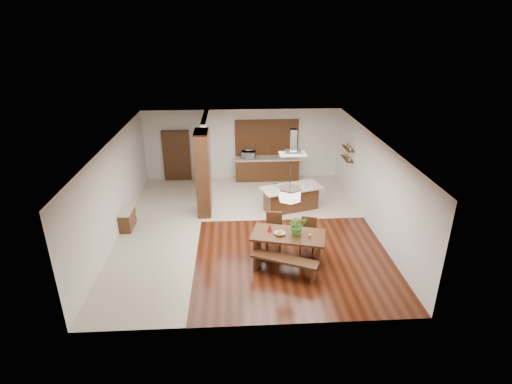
{
  "coord_description": "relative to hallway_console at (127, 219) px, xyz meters",
  "views": [
    {
      "loc": [
        -0.37,
        -11.37,
        6.17
      ],
      "look_at": [
        0.3,
        0.0,
        1.25
      ],
      "focal_mm": 28.0,
      "sensor_mm": 36.0,
      "label": 1
    }
  ],
  "objects": [
    {
      "name": "fruit_bowl",
      "position": [
        4.64,
        -2.16,
        0.54
      ],
      "size": [
        0.37,
        0.37,
        0.07
      ],
      "primitive_type": "imported",
      "rotation": [
        0.0,
        0.0,
        0.39
      ],
      "color": "beige",
      "rests_on": "dining_table"
    },
    {
      "name": "dining_table",
      "position": [
        4.88,
        -2.14,
        0.29
      ],
      "size": [
        2.16,
        1.46,
        0.82
      ],
      "rotation": [
        0.0,
        0.0,
        -0.26
      ],
      "color": "#321B0D",
      "rests_on": "ground"
    },
    {
      "name": "tile_hallway",
      "position": [
        1.06,
        -0.2,
        -0.31
      ],
      "size": [
        2.5,
        9.0,
        0.01
      ],
      "primitive_type": "cube",
      "color": "beige",
      "rests_on": "ground"
    },
    {
      "name": "range_hood",
      "position": [
        5.41,
        1.08,
        2.15
      ],
      "size": [
        0.9,
        0.55,
        0.87
      ],
      "primitive_type": null,
      "color": "silver",
      "rests_on": "room_shell"
    },
    {
      "name": "tile_kitchen",
      "position": [
        5.06,
        2.3,
        -0.31
      ],
      "size": [
        5.5,
        4.0,
        0.01
      ],
      "primitive_type": "cube",
      "color": "beige",
      "rests_on": "ground"
    },
    {
      "name": "island_cup",
      "position": [
        5.83,
        0.95,
        0.6
      ],
      "size": [
        0.16,
        0.16,
        0.11
      ],
      "primitive_type": "imported",
      "rotation": [
        0.0,
        0.0,
        -0.2
      ],
      "color": "silver",
      "rests_on": "kitchen_island"
    },
    {
      "name": "pendant_lantern",
      "position": [
        4.88,
        -2.14,
        1.93
      ],
      "size": [
        0.64,
        0.64,
        1.31
      ],
      "primitive_type": null,
      "color": "#FFEBC3",
      "rests_on": "room_shell"
    },
    {
      "name": "shelf_upper",
      "position": [
        7.68,
        2.4,
        1.49
      ],
      "size": [
        0.26,
        0.9,
        0.04
      ],
      "primitive_type": "cube",
      "color": "#321B0D",
      "rests_on": "room_shell"
    },
    {
      "name": "partition_pier",
      "position": [
        2.41,
        1.0,
        1.14
      ],
      "size": [
        0.45,
        1.0,
        2.9
      ],
      "primitive_type": "cube",
      "color": "#321B0D",
      "rests_on": "ground"
    },
    {
      "name": "hallway_doorway",
      "position": [
        1.11,
        4.2,
        0.74
      ],
      "size": [
        1.1,
        0.2,
        2.1
      ],
      "primitive_type": "cube",
      "color": "#321B0D",
      "rests_on": "ground"
    },
    {
      "name": "room_shell",
      "position": [
        3.81,
        -0.2,
        1.75
      ],
      "size": [
        9.0,
        9.04,
        2.92
      ],
      "color": "#321309",
      "rests_on": "ground"
    },
    {
      "name": "kitchen_window",
      "position": [
        4.81,
        4.26,
        1.44
      ],
      "size": [
        2.6,
        0.08,
        1.5
      ],
      "primitive_type": "cube",
      "color": "#A06C30",
      "rests_on": "room_shell"
    },
    {
      "name": "kitchen_island",
      "position": [
        5.41,
        1.07,
        0.13
      ],
      "size": [
        2.27,
        1.49,
        0.86
      ],
      "rotation": [
        0.0,
        0.0,
        0.3
      ],
      "color": "#321B0D",
      "rests_on": "ground"
    },
    {
      "name": "shelf_lower",
      "position": [
        7.68,
        2.4,
        1.08
      ],
      "size": [
        0.26,
        0.9,
        0.04
      ],
      "primitive_type": "cube",
      "color": "#321B0D",
      "rests_on": "room_shell"
    },
    {
      "name": "foliage_plant",
      "position": [
        5.11,
        -2.17,
        0.79
      ],
      "size": [
        0.56,
        0.5,
        0.57
      ],
      "primitive_type": "imported",
      "rotation": [
        0.0,
        0.0,
        0.12
      ],
      "color": "#387A28",
      "rests_on": "dining_table"
    },
    {
      "name": "dining_chair_left",
      "position": [
        4.56,
        -1.43,
        0.21
      ],
      "size": [
        0.52,
        0.52,
        1.05
      ],
      "primitive_type": null,
      "rotation": [
        0.0,
        0.0,
        -0.12
      ],
      "color": "#321B0D",
      "rests_on": "ground"
    },
    {
      "name": "microwave",
      "position": [
        4.05,
        3.99,
        0.79
      ],
      "size": [
        0.6,
        0.45,
        0.3
      ],
      "primitive_type": "imported",
      "rotation": [
        0.0,
        0.0,
        -0.17
      ],
      "color": "#B2B4BA",
      "rests_on": "rear_counter"
    },
    {
      "name": "soffit_band",
      "position": [
        3.81,
        -0.2,
        2.57
      ],
      "size": [
        8.0,
        9.0,
        0.02
      ],
      "primitive_type": "cube",
      "color": "#3C1C0F",
      "rests_on": "room_shell"
    },
    {
      "name": "dining_bench",
      "position": [
        4.7,
        -2.83,
        -0.07
      ],
      "size": [
        1.77,
        1.09,
        0.5
      ],
      "primitive_type": null,
      "rotation": [
        0.0,
        0.0,
        -0.43
      ],
      "color": "#321B0D",
      "rests_on": "ground"
    },
    {
      "name": "dining_chair_right",
      "position": [
        5.51,
        -1.68,
        0.18
      ],
      "size": [
        0.54,
        0.54,
        1.0
      ],
      "primitive_type": null,
      "rotation": [
        0.0,
        0.0,
        -0.27
      ],
      "color": "#321B0D",
      "rests_on": "ground"
    },
    {
      "name": "partition_stub",
      "position": [
        2.41,
        3.1,
        1.14
      ],
      "size": [
        0.18,
        2.4,
        2.9
      ],
      "primitive_type": "cube",
      "color": "silver",
      "rests_on": "ground"
    },
    {
      "name": "hallway_console",
      "position": [
        0.0,
        0.0,
        0.0
      ],
      "size": [
        0.37,
        0.88,
        0.63
      ],
      "primitive_type": "cube",
      "color": "#321B0D",
      "rests_on": "ground"
    },
    {
      "name": "gold_ornament",
      "position": [
        5.42,
        -2.38,
        0.56
      ],
      "size": [
        0.09,
        0.09,
        0.1
      ],
      "primitive_type": "cylinder",
      "rotation": [
        0.0,
        0.0,
        0.29
      ],
      "color": "gold",
      "rests_on": "dining_table"
    },
    {
      "name": "napkin_cone",
      "position": [
        4.38,
        -1.94,
        0.62
      ],
      "size": [
        0.15,
        0.15,
        0.22
      ],
      "primitive_type": "cone",
      "rotation": [
        0.0,
        0.0,
        0.05
      ],
      "color": "#AB0C14",
      "rests_on": "dining_table"
    },
    {
      "name": "rear_counter",
      "position": [
        4.81,
        4.0,
        0.16
      ],
      "size": [
        2.6,
        0.62,
        0.95
      ],
      "color": "#321B0D",
      "rests_on": "ground"
    }
  ]
}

